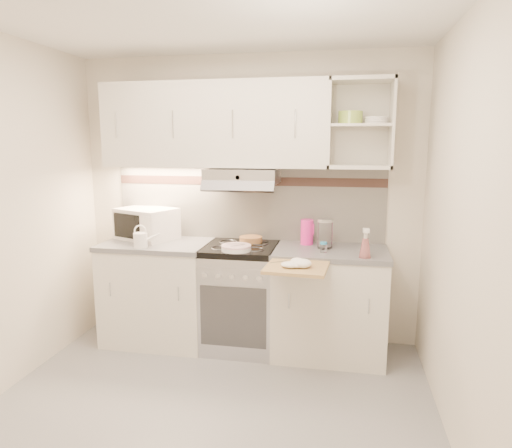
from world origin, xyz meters
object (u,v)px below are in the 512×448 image
at_px(electric_range, 241,297).
at_px(cutting_board, 297,268).
at_px(microwave, 147,224).
at_px(plate_stack, 236,248).
at_px(pink_pitcher, 307,232).
at_px(spray_bottle, 365,245).
at_px(watering_can, 141,239).
at_px(glass_jar, 325,233).

height_order(electric_range, cutting_board, electric_range).
distance_m(microwave, plate_stack, 0.95).
distance_m(pink_pitcher, cutting_board, 0.67).
xyz_separation_m(electric_range, spray_bottle, (1.01, -0.22, 0.54)).
bearing_deg(cutting_board, electric_range, 140.32).
height_order(electric_range, pink_pitcher, pink_pitcher).
relative_size(watering_can, cutting_board, 0.50).
distance_m(electric_range, watering_can, 0.97).
distance_m(watering_can, cutting_board, 1.34).
xyz_separation_m(electric_range, pink_pitcher, (0.54, 0.16, 0.56)).
distance_m(microwave, watering_can, 0.36).
bearing_deg(electric_range, watering_can, -164.59).
bearing_deg(pink_pitcher, spray_bottle, -31.51).
relative_size(microwave, spray_bottle, 2.46).
bearing_deg(spray_bottle, plate_stack, 175.71).
height_order(watering_can, plate_stack, watering_can).
bearing_deg(cutting_board, glass_jar, 75.58).
height_order(watering_can, glass_jar, glass_jar).
height_order(watering_can, cutting_board, watering_can).
distance_m(pink_pitcher, glass_jar, 0.19).
xyz_separation_m(microwave, cutting_board, (1.41, -0.61, -0.17)).
xyz_separation_m(microwave, pink_pitcher, (1.43, 0.04, -0.03)).
relative_size(pink_pitcher, glass_jar, 0.89).
bearing_deg(microwave, plate_stack, 4.49).
bearing_deg(spray_bottle, cutting_board, -152.59).
relative_size(electric_range, cutting_board, 2.07).
bearing_deg(cutting_board, watering_can, 171.89).
bearing_deg(watering_can, spray_bottle, -17.22).
xyz_separation_m(spray_bottle, cutting_board, (-0.49, -0.28, -0.12)).
relative_size(glass_jar, spray_bottle, 1.00).
relative_size(watering_can, plate_stack, 0.91).
height_order(electric_range, plate_stack, plate_stack).
height_order(plate_stack, pink_pitcher, pink_pitcher).
distance_m(watering_can, spray_bottle, 1.80).
bearing_deg(plate_stack, spray_bottle, -2.28).
relative_size(glass_jar, cutting_board, 0.55).
distance_m(microwave, cutting_board, 1.55).
bearing_deg(plate_stack, cutting_board, -31.36).
xyz_separation_m(pink_pitcher, spray_bottle, (0.47, -0.38, -0.01)).
xyz_separation_m(plate_stack, glass_jar, (0.69, 0.22, 0.10)).
relative_size(electric_range, watering_can, 4.09).
height_order(electric_range, watering_can, watering_can).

